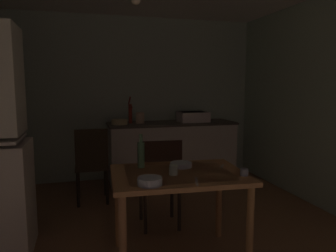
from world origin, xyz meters
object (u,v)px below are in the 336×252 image
object	(u,v)px
mug_tall	(244,172)
chair_far_side	(160,181)
dining_table	(179,185)
glass_bottle	(141,154)
sink_basin	(193,117)
chair_by_counter	(92,164)
hand_pump	(130,112)
serving_bowl_wide	(150,181)
mixing_bowl_counter	(119,122)

from	to	relation	value
mug_tall	chair_far_side	bearing A→B (deg)	119.12
dining_table	glass_bottle	size ratio (longest dim) A/B	3.88
sink_basin	chair_by_counter	bearing A→B (deg)	-156.65
dining_table	glass_bottle	world-z (taller)	glass_bottle
hand_pump	chair_by_counter	world-z (taller)	hand_pump
sink_basin	dining_table	bearing A→B (deg)	-112.56
serving_bowl_wide	mixing_bowl_counter	bearing A→B (deg)	88.25
serving_bowl_wide	glass_bottle	distance (m)	0.50
hand_pump	mug_tall	xyz separation A→B (m)	(0.52, -2.44, -0.29)
sink_basin	chair_far_side	bearing A→B (deg)	-120.02
serving_bowl_wide	sink_basin	bearing A→B (deg)	63.81
mixing_bowl_counter	chair_by_counter	world-z (taller)	mixing_bowl_counter
chair_far_side	sink_basin	bearing A→B (deg)	59.98
mixing_bowl_counter	dining_table	distance (m)	2.16
serving_bowl_wide	hand_pump	bearing A→B (deg)	84.36
mixing_bowl_counter	serving_bowl_wide	xyz separation A→B (m)	(-0.07, -2.38, -0.15)
glass_bottle	chair_far_side	bearing A→B (deg)	54.93
chair_by_counter	dining_table	bearing A→B (deg)	-67.22
hand_pump	dining_table	size ratio (longest dim) A/B	0.35
serving_bowl_wide	chair_far_side	bearing A→B (deg)	71.33
dining_table	glass_bottle	bearing A→B (deg)	137.21
sink_basin	serving_bowl_wide	bearing A→B (deg)	-116.19
serving_bowl_wide	chair_by_counter	bearing A→B (deg)	101.01
chair_far_side	mug_tall	size ratio (longest dim) A/B	14.56
hand_pump	sink_basin	bearing A→B (deg)	-2.72
hand_pump	dining_table	bearing A→B (deg)	-88.79
mixing_bowl_counter	dining_table	world-z (taller)	mixing_bowl_counter
chair_far_side	glass_bottle	size ratio (longest dim) A/B	3.18
chair_by_counter	mug_tall	xyz separation A→B (m)	(1.10, -1.73, 0.28)
hand_pump	dining_table	xyz separation A→B (m)	(0.05, -2.22, -0.42)
mixing_bowl_counter	mug_tall	size ratio (longest dim) A/B	3.63
hand_pump	mixing_bowl_counter	size ratio (longest dim) A/B	1.70
chair_far_side	chair_by_counter	world-z (taller)	chair_by_counter
sink_basin	mug_tall	size ratio (longest dim) A/B	6.97
mixing_bowl_counter	chair_far_side	world-z (taller)	mixing_bowl_counter
sink_basin	mixing_bowl_counter	distance (m)	1.13
mug_tall	glass_bottle	bearing A→B (deg)	147.80
sink_basin	chair_by_counter	size ratio (longest dim) A/B	0.47
mixing_bowl_counter	chair_far_side	bearing A→B (deg)	-81.64
mixing_bowl_counter	chair_far_side	distance (m)	1.59
dining_table	hand_pump	bearing A→B (deg)	91.21
hand_pump	chair_far_side	distance (m)	1.70
mug_tall	sink_basin	bearing A→B (deg)	79.68
chair_far_side	glass_bottle	bearing A→B (deg)	-125.07
chair_far_side	mug_tall	world-z (taller)	chair_far_side
hand_pump	chair_by_counter	size ratio (longest dim) A/B	0.42
dining_table	chair_far_side	xyz separation A→B (m)	(0.00, 0.62, -0.15)
chair_far_side	serving_bowl_wide	bearing A→B (deg)	-108.67
dining_table	chair_far_side	world-z (taller)	chair_far_side
chair_far_side	mug_tall	distance (m)	1.00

